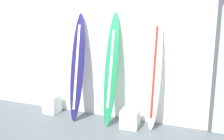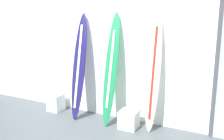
{
  "view_description": "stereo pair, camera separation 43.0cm",
  "coord_description": "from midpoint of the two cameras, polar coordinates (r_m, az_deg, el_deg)",
  "views": [
    {
      "loc": [
        1.56,
        -2.98,
        1.85
      ],
      "look_at": [
        0.04,
        0.95,
        0.99
      ],
      "focal_mm": 38.71,
      "sensor_mm": 36.0,
      "label": 1
    },
    {
      "loc": [
        1.95,
        -2.8,
        1.85
      ],
      "look_at": [
        0.04,
        0.95,
        0.99
      ],
      "focal_mm": 38.71,
      "sensor_mm": 36.0,
      "label": 2
    }
  ],
  "objects": [
    {
      "name": "surfboard_navy",
      "position": [
        4.58,
        -5.13,
        0.65
      ],
      "size": [
        0.29,
        0.51,
        2.0
      ],
      "color": "#1D1952",
      "rests_on": "ground"
    },
    {
      "name": "surfboard_emerald",
      "position": [
        4.27,
        2.66,
        -0.05
      ],
      "size": [
        0.25,
        0.49,
        2.01
      ],
      "color": "#1C7D48",
      "rests_on": "ground"
    },
    {
      "name": "display_block_center",
      "position": [
        5.17,
        -10.79,
        -7.55
      ],
      "size": [
        0.29,
        0.29,
        0.35
      ],
      "color": "silver",
      "rests_on": "ground"
    },
    {
      "name": "wall_back",
      "position": [
        4.57,
        4.32,
        5.88
      ],
      "size": [
        7.2,
        0.2,
        2.8
      ],
      "primitive_type": "cube",
      "color": "white",
      "rests_on": "ground"
    },
    {
      "name": "display_block_left",
      "position": [
        4.33,
        6.88,
        -11.55
      ],
      "size": [
        0.32,
        0.32,
        0.31
      ],
      "color": "silver",
      "rests_on": "ground"
    },
    {
      "name": "surfboard_ivory",
      "position": [
        4.1,
        12.78,
        -0.98
      ],
      "size": [
        0.25,
        0.36,
        1.99
      ],
      "color": "silver",
      "rests_on": "ground"
    }
  ]
}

